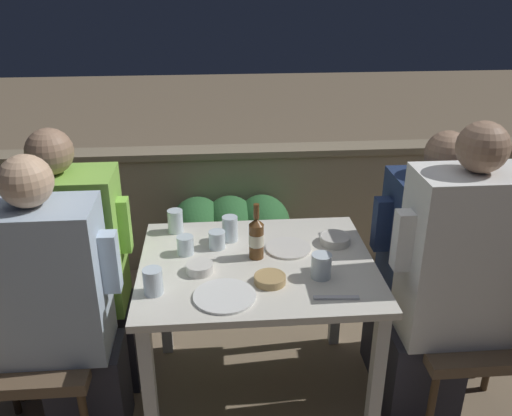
{
  "coord_description": "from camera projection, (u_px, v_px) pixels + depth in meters",
  "views": [
    {
      "loc": [
        -0.16,
        -1.95,
        1.85
      ],
      "look_at": [
        0.0,
        0.06,
        0.93
      ],
      "focal_mm": 38.0,
      "sensor_mm": 36.0,
      "label": 1
    }
  ],
  "objects": [
    {
      "name": "planter_hedge",
      "position": [
        231.0,
        237.0,
        3.29
      ],
      "size": [
        0.72,
        0.47,
        0.57
      ],
      "color": "brown",
      "rests_on": "ground_plane"
    },
    {
      "name": "plate_1",
      "position": [
        225.0,
        296.0,
        2.01
      ],
      "size": [
        0.24,
        0.24,
        0.01
      ],
      "color": "white",
      "rests_on": "dining_table"
    },
    {
      "name": "chair_left_far",
      "position": [
        33.0,
        290.0,
        2.41
      ],
      "size": [
        0.45,
        0.45,
        0.87
      ],
      "color": "brown",
      "rests_on": "ground_plane"
    },
    {
      "name": "person_green_blouse",
      "position": [
        76.0,
        268.0,
        2.38
      ],
      "size": [
        0.52,
        0.26,
        1.26
      ],
      "color": "#282833",
      "rests_on": "ground_plane"
    },
    {
      "name": "chair_right_far",
      "position": [
        464.0,
        275.0,
        2.52
      ],
      "size": [
        0.45,
        0.45,
        0.87
      ],
      "color": "brown",
      "rests_on": "ground_plane"
    },
    {
      "name": "chair_right_near",
      "position": [
        492.0,
        313.0,
        2.25
      ],
      "size": [
        0.45,
        0.45,
        0.87
      ],
      "color": "brown",
      "rests_on": "ground_plane"
    },
    {
      "name": "glass_cup_4",
      "position": [
        217.0,
        240.0,
        2.35
      ],
      "size": [
        0.07,
        0.07,
        0.08
      ],
      "color": "silver",
      "rests_on": "dining_table"
    },
    {
      "name": "bowl_0",
      "position": [
        270.0,
        279.0,
        2.1
      ],
      "size": [
        0.12,
        0.12,
        0.03
      ],
      "color": "tan",
      "rests_on": "dining_table"
    },
    {
      "name": "chair_left_near",
      "position": [
        10.0,
        333.0,
        2.13
      ],
      "size": [
        0.45,
        0.45,
        0.87
      ],
      "color": "brown",
      "rests_on": "ground_plane"
    },
    {
      "name": "bowl_1",
      "position": [
        335.0,
        239.0,
        2.39
      ],
      "size": [
        0.14,
        0.14,
        0.04
      ],
      "color": "beige",
      "rests_on": "dining_table"
    },
    {
      "name": "person_navy_jumper",
      "position": [
        424.0,
        260.0,
        2.47
      ],
      "size": [
        0.5,
        0.26,
        1.21
      ],
      "color": "#282833",
      "rests_on": "ground_plane"
    },
    {
      "name": "bowl_2",
      "position": [
        200.0,
        267.0,
        2.17
      ],
      "size": [
        0.11,
        0.11,
        0.04
      ],
      "color": "silver",
      "rests_on": "dining_table"
    },
    {
      "name": "beer_bottle",
      "position": [
        257.0,
        237.0,
        2.25
      ],
      "size": [
        0.06,
        0.06,
        0.25
      ],
      "color": "brown",
      "rests_on": "dining_table"
    },
    {
      "name": "glass_cup_5",
      "position": [
        153.0,
        281.0,
        2.02
      ],
      "size": [
        0.07,
        0.07,
        0.1
      ],
      "color": "silver",
      "rests_on": "dining_table"
    },
    {
      "name": "ground_plane",
      "position": [
        257.0,
        394.0,
        2.54
      ],
      "size": [
        16.0,
        16.0,
        0.0
      ],
      "primitive_type": "plane",
      "color": "#847056"
    },
    {
      "name": "person_blue_shirt",
      "position": [
        58.0,
        308.0,
        2.1
      ],
      "size": [
        0.51,
        0.26,
        1.25
      ],
      "color": "#282833",
      "rests_on": "ground_plane"
    },
    {
      "name": "glass_cup_3",
      "position": [
        230.0,
        229.0,
        2.4
      ],
      "size": [
        0.07,
        0.07,
        0.11
      ],
      "color": "silver",
      "rests_on": "dining_table"
    },
    {
      "name": "parapet_wall",
      "position": [
        241.0,
        206.0,
        3.52
      ],
      "size": [
        9.0,
        0.18,
        0.8
      ],
      "color": "gray",
      "rests_on": "ground_plane"
    },
    {
      "name": "dining_table",
      "position": [
        257.0,
        282.0,
        2.29
      ],
      "size": [
        0.97,
        0.8,
        0.71
      ],
      "color": "silver",
      "rests_on": "ground_plane"
    },
    {
      "name": "glass_cup_0",
      "position": [
        185.0,
        245.0,
        2.3
      ],
      "size": [
        0.07,
        0.07,
        0.08
      ],
      "color": "silver",
      "rests_on": "dining_table"
    },
    {
      "name": "plate_0",
      "position": [
        288.0,
        248.0,
        2.35
      ],
      "size": [
        0.2,
        0.2,
        0.01
      ],
      "color": "silver",
      "rests_on": "dining_table"
    },
    {
      "name": "person_white_polo",
      "position": [
        451.0,
        284.0,
        2.18
      ],
      "size": [
        0.51,
        0.26,
        1.34
      ],
      "color": "#282833",
      "rests_on": "ground_plane"
    },
    {
      "name": "glass_cup_1",
      "position": [
        321.0,
        266.0,
        2.12
      ],
      "size": [
        0.08,
        0.08,
        0.1
      ],
      "color": "silver",
      "rests_on": "dining_table"
    },
    {
      "name": "glass_cup_2",
      "position": [
        175.0,
        221.0,
        2.48
      ],
      "size": [
        0.07,
        0.07,
        0.11
      ],
      "color": "silver",
      "rests_on": "dining_table"
    },
    {
      "name": "fork_0",
      "position": [
        336.0,
        298.0,
        2.0
      ],
      "size": [
        0.17,
        0.03,
        0.01
      ],
      "color": "silver",
      "rests_on": "dining_table"
    }
  ]
}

